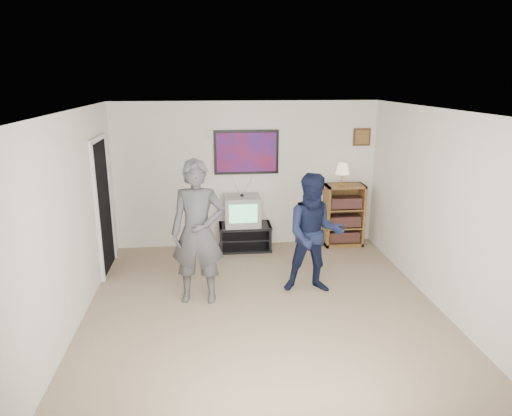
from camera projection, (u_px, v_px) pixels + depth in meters
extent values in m
cube|color=#7C644E|center=(264.00, 312.00, 5.79)|extent=(4.50, 5.00, 0.01)
cube|color=white|center=(265.00, 111.00, 5.10)|extent=(4.50, 5.00, 0.01)
cube|color=silver|center=(246.00, 175.00, 7.84)|extent=(4.50, 0.01, 2.50)
cube|color=silver|center=(70.00, 224.00, 5.22)|extent=(0.01, 5.00, 2.50)
cube|color=silver|center=(443.00, 212.00, 5.68)|extent=(0.01, 5.00, 2.50)
cube|color=black|center=(245.00, 226.00, 7.80)|extent=(0.89, 0.50, 0.04)
cube|color=black|center=(245.00, 248.00, 7.91)|extent=(0.89, 0.50, 0.04)
cube|color=black|center=(221.00, 238.00, 7.81)|extent=(0.04, 0.47, 0.44)
cube|color=black|center=(269.00, 236.00, 7.90)|extent=(0.04, 0.47, 0.44)
imported|color=#414144|center=(198.00, 232.00, 5.86)|extent=(0.74, 0.53, 1.89)
imported|color=black|center=(314.00, 234.00, 6.15)|extent=(0.87, 0.72, 1.66)
cube|color=white|center=(194.00, 209.00, 6.04)|extent=(0.04, 0.12, 0.03)
cube|color=white|center=(312.00, 218.00, 6.30)|extent=(0.04, 0.11, 0.03)
cube|color=black|center=(246.00, 152.00, 7.70)|extent=(1.10, 0.03, 0.75)
cube|color=white|center=(213.00, 135.00, 7.57)|extent=(0.28, 0.02, 0.14)
cube|color=#482717|center=(362.00, 137.00, 7.85)|extent=(0.30, 0.03, 0.30)
cube|color=black|center=(103.00, 207.00, 6.82)|extent=(0.03, 0.85, 2.00)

